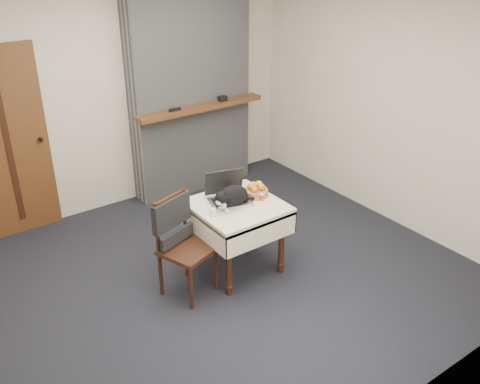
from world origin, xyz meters
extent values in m
plane|color=black|center=(0.00, 0.00, 0.00)|extent=(4.50, 4.50, 0.00)
cube|color=beige|center=(0.00, 2.00, 1.30)|extent=(4.50, 0.02, 2.60)
cube|color=beige|center=(2.25, 0.00, 1.30)|extent=(0.02, 4.00, 2.60)
cube|color=brown|center=(-1.20, 1.98, 1.00)|extent=(0.82, 0.05, 2.00)
cube|color=#321A0D|center=(-1.20, 1.95, 1.00)|extent=(0.06, 0.01, 1.70)
cylinder|color=black|center=(-0.88, 1.93, 1.00)|extent=(0.04, 0.06, 0.04)
cube|color=gray|center=(0.90, 1.85, 1.30)|extent=(1.50, 0.30, 2.60)
cube|color=brown|center=(0.90, 1.61, 1.10)|extent=(1.62, 0.18, 0.05)
cube|color=black|center=(0.55, 1.61, 1.14)|extent=(0.14, 0.04, 0.03)
cube|color=black|center=(1.20, 1.61, 1.16)|extent=(0.10, 0.07, 0.06)
cylinder|color=#321A0D|center=(-0.03, -0.28, 0.32)|extent=(0.06, 0.06, 0.64)
sphere|color=#321A0D|center=(-0.03, -0.28, 0.08)|extent=(0.07, 0.07, 0.07)
cylinder|color=#321A0D|center=(0.57, -0.28, 0.32)|extent=(0.06, 0.06, 0.64)
sphere|color=#321A0D|center=(0.57, -0.28, 0.08)|extent=(0.07, 0.07, 0.07)
cylinder|color=#321A0D|center=(-0.03, 0.32, 0.32)|extent=(0.06, 0.06, 0.64)
sphere|color=#321A0D|center=(-0.03, 0.32, 0.08)|extent=(0.07, 0.07, 0.07)
cylinder|color=#321A0D|center=(0.57, 0.32, 0.32)|extent=(0.06, 0.06, 0.64)
sphere|color=#321A0D|center=(0.57, 0.32, 0.08)|extent=(0.07, 0.07, 0.07)
cube|color=beige|center=(0.27, 0.02, 0.67)|extent=(0.78, 0.78, 0.06)
cube|color=beige|center=(0.27, -0.37, 0.56)|extent=(0.78, 0.01, 0.22)
cube|color=beige|center=(0.27, 0.40, 0.56)|extent=(0.78, 0.01, 0.22)
cube|color=beige|center=(-0.12, 0.02, 0.56)|extent=(0.01, 0.78, 0.22)
cube|color=beige|center=(0.65, 0.02, 0.56)|extent=(0.01, 0.78, 0.22)
cube|color=#B7B7BC|center=(0.23, 0.08, 0.71)|extent=(0.43, 0.35, 0.02)
cube|color=black|center=(0.23, 0.08, 0.72)|extent=(0.34, 0.25, 0.00)
cube|color=black|center=(0.27, 0.23, 0.85)|extent=(0.37, 0.16, 0.25)
cube|color=#9DBBE5|center=(0.27, 0.22, 0.85)|extent=(0.34, 0.15, 0.23)
ellipsoid|color=black|center=(0.22, 0.01, 0.80)|extent=(0.35, 0.26, 0.20)
ellipsoid|color=black|center=(0.31, 0.04, 0.78)|extent=(0.20, 0.21, 0.16)
sphere|color=black|center=(0.07, -0.03, 0.85)|extent=(0.14, 0.14, 0.11)
ellipsoid|color=white|center=(0.03, -0.04, 0.82)|extent=(0.06, 0.07, 0.05)
ellipsoid|color=white|center=(0.09, -0.02, 0.76)|extent=(0.06, 0.08, 0.08)
cone|color=black|center=(0.09, -0.06, 0.90)|extent=(0.05, 0.05, 0.05)
cone|color=black|center=(0.07, 0.00, 0.90)|extent=(0.05, 0.05, 0.05)
cylinder|color=black|center=(0.39, -0.01, 0.72)|extent=(0.17, 0.05, 0.03)
sphere|color=white|center=(0.10, -0.06, 0.72)|extent=(0.04, 0.04, 0.04)
sphere|color=white|center=(0.08, 0.01, 0.72)|extent=(0.04, 0.04, 0.04)
cylinder|color=white|center=(-0.03, -0.03, 0.73)|extent=(0.06, 0.06, 0.06)
cylinder|color=#AE4015|center=(0.50, -0.06, 0.73)|extent=(0.03, 0.03, 0.06)
cylinder|color=silver|center=(0.50, -0.06, 0.76)|extent=(0.03, 0.03, 0.01)
cylinder|color=#AF7D46|center=(0.52, 0.06, 0.73)|extent=(0.22, 0.22, 0.06)
sphere|color=#FF6215|center=(0.47, 0.03, 0.79)|extent=(0.07, 0.07, 0.07)
sphere|color=#FF6215|center=(0.56, 0.02, 0.79)|extent=(0.07, 0.07, 0.07)
sphere|color=#FF6215|center=(0.52, 0.10, 0.79)|extent=(0.07, 0.07, 0.07)
sphere|color=gold|center=(0.57, 0.08, 0.79)|extent=(0.07, 0.07, 0.07)
sphere|color=#FF6215|center=(0.48, 0.09, 0.79)|extent=(0.07, 0.07, 0.07)
cube|color=black|center=(0.44, 0.05, 0.70)|extent=(0.10, 0.11, 0.01)
cube|color=#321A0D|center=(-0.30, -0.04, 0.44)|extent=(0.52, 0.52, 0.04)
cylinder|color=#321A0D|center=(-0.41, -0.26, 0.22)|extent=(0.04, 0.04, 0.44)
cylinder|color=#321A0D|center=(-0.08, -0.15, 0.22)|extent=(0.04, 0.04, 0.44)
cylinder|color=#321A0D|center=(-0.52, 0.08, 0.22)|extent=(0.04, 0.04, 0.44)
cylinder|color=#321A0D|center=(-0.19, 0.19, 0.22)|extent=(0.04, 0.04, 0.44)
cylinder|color=#321A0D|center=(-0.52, 0.08, 0.69)|extent=(0.04, 0.04, 0.49)
cylinder|color=#321A0D|center=(-0.19, 0.19, 0.69)|extent=(0.04, 0.04, 0.49)
cube|color=#321A0D|center=(-0.36, 0.13, 0.78)|extent=(0.34, 0.14, 0.27)
cube|color=black|center=(-0.35, 0.12, 0.76)|extent=(0.43, 0.19, 0.27)
camera|label=1|loc=(-2.25, -3.52, 2.98)|focal=40.00mm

